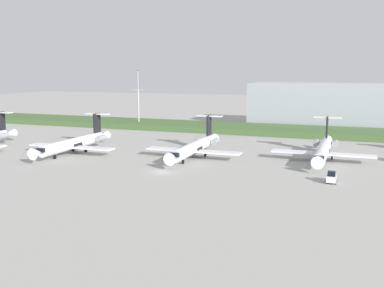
% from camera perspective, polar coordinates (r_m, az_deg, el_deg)
% --- Properties ---
extents(ground_plane, '(500.00, 500.00, 0.00)m').
position_cam_1_polar(ground_plane, '(118.34, 2.13, -0.48)').
color(ground_plane, '#9E9B96').
extents(grass_berm, '(320.00, 20.00, 1.86)m').
position_cam_1_polar(grass_berm, '(150.97, 6.21, 2.00)').
color(grass_berm, '#426033').
rests_on(grass_berm, ground).
extents(regional_jet_second, '(22.81, 31.00, 9.00)m').
position_cam_1_polar(regional_jet_second, '(114.18, -14.82, 0.13)').
color(regional_jet_second, silver).
rests_on(regional_jet_second, ground).
extents(regional_jet_third, '(22.81, 31.00, 9.00)m').
position_cam_1_polar(regional_jet_third, '(104.92, 0.42, -0.35)').
color(regional_jet_third, silver).
rests_on(regional_jet_third, ground).
extents(regional_jet_fourth, '(22.81, 31.00, 9.00)m').
position_cam_1_polar(regional_jet_fourth, '(105.86, 16.51, -0.66)').
color(regional_jet_fourth, silver).
rests_on(regional_jet_fourth, ground).
extents(antenna_mast, '(4.40, 0.50, 20.53)m').
position_cam_1_polar(antenna_mast, '(161.71, -6.89, 5.20)').
color(antenna_mast, '#B2B2B7').
rests_on(antenna_mast, ground).
extents(distant_hangar, '(60.97, 21.66, 15.75)m').
position_cam_1_polar(distant_hangar, '(167.79, 18.10, 4.72)').
color(distant_hangar, '#9EA3AD').
rests_on(distant_hangar, ground).
extents(baggage_tug, '(1.72, 3.20, 2.30)m').
position_cam_1_polar(baggage_tug, '(85.42, 17.47, -4.13)').
color(baggage_tug, silver).
rests_on(baggage_tug, ground).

